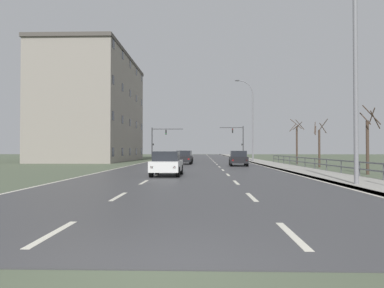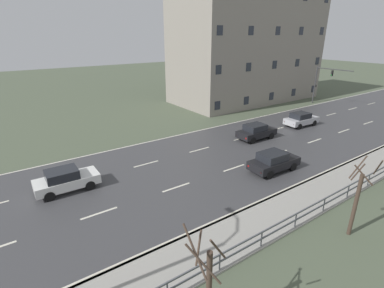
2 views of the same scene
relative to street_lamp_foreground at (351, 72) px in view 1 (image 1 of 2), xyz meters
The scene contains 16 objects.
ground_plane 37.96m from the street_lamp_foreground, 101.37° to the left, with size 160.00×160.00×0.12m.
road_asphalt_strip 49.69m from the street_lamp_foreground, 98.63° to the left, with size 14.00×120.00×0.03m.
sidewalk_right 49.14m from the street_lamp_foreground, 88.81° to the left, with size 3.00×120.00×0.12m.
guardrail 12.50m from the street_lamp_foreground, 77.93° to the left, with size 0.07×34.94×1.00m.
street_lamp_foreground is the anchor object (origin of this frame).
street_lamp_midground 31.56m from the street_lamp_foreground, 89.93° to the left, with size 2.49×0.24×11.25m.
traffic_signal_right 45.08m from the street_lamp_foreground, 90.29° to the left, with size 4.19×0.36×5.83m.
traffic_signal_left 45.78m from the street_lamp_foreground, 108.15° to the left, with size 5.43×0.36×5.50m.
car_far_right 26.19m from the street_lamp_foreground, 110.03° to the left, with size 1.93×4.15×1.57m.
car_near_left 33.33m from the street_lamp_foreground, 105.83° to the left, with size 2.02×4.19×1.57m.
car_mid_centre 11.80m from the street_lamp_foreground, 145.67° to the left, with size 1.89×4.12×1.57m.
car_far_left 20.72m from the street_lamp_foreground, 98.59° to the left, with size 1.98×4.17×1.57m.
brick_building 43.56m from the street_lamp_foreground, 122.28° to the left, with size 11.20×23.29×15.87m.
bare_tree_near 9.49m from the street_lamp_foreground, 60.46° to the left, with size 1.40×1.24×4.64m.
bare_tree_mid 18.24m from the street_lamp_foreground, 75.85° to the left, with size 1.33×1.52×4.64m.
bare_tree_far 24.75m from the street_lamp_foreground, 80.32° to the left, with size 1.62×1.77×5.21m.
Camera 1 is at (0.59, -4.78, 1.66)m, focal length 32.52 mm.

